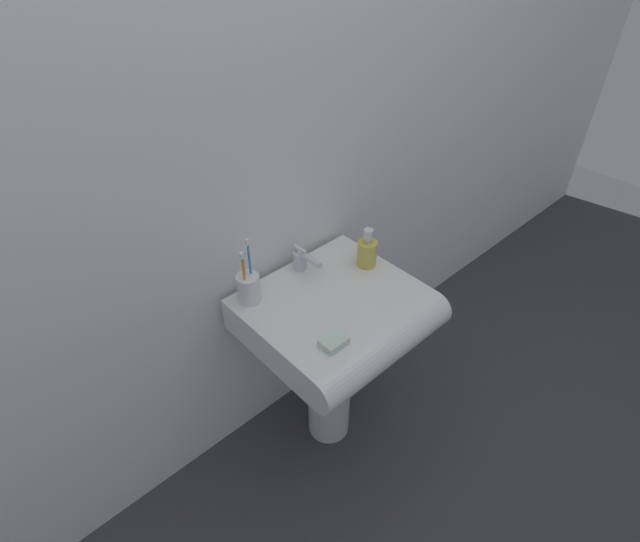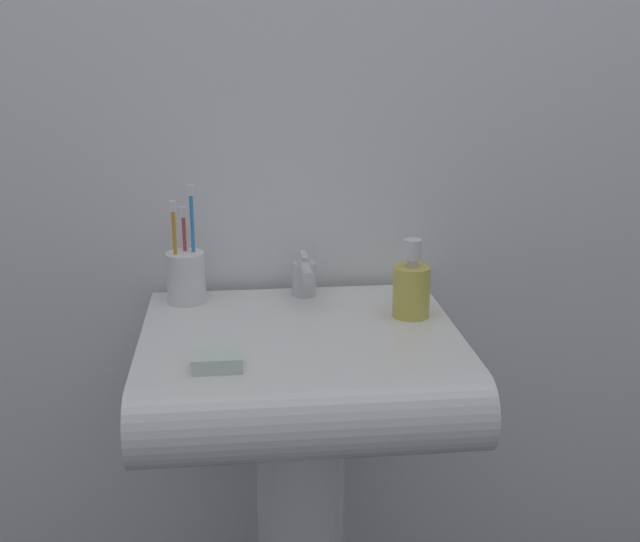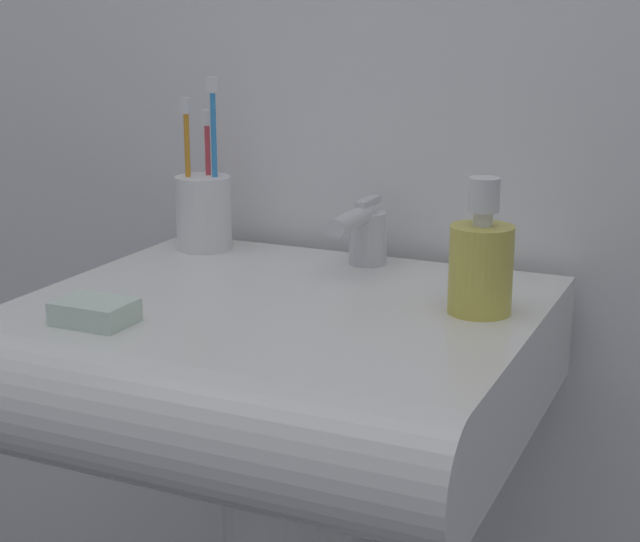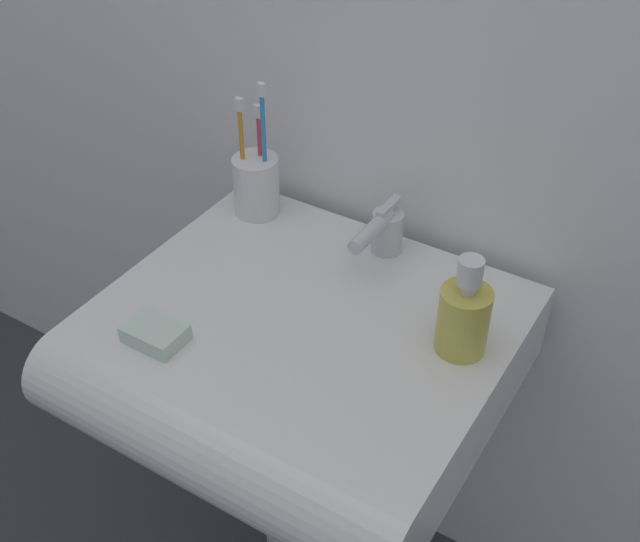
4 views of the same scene
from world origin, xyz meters
The scene contains 6 objects.
sink_pedestal centered at (0.00, 0.00, 0.29)m, with size 0.16×0.16×0.59m, color white.
sink_basin centered at (0.00, -0.05, 0.65)m, with size 0.54×0.50×0.12m.
faucet centered at (0.02, 0.17, 0.75)m, with size 0.05×0.13×0.08m.
toothbrush_cup centered at (-0.20, 0.16, 0.76)m, with size 0.07×0.07×0.22m.
soap_bottle centered at (0.20, 0.04, 0.76)m, with size 0.07×0.07×0.14m.
bar_soap centered at (-0.14, -0.16, 0.72)m, with size 0.08×0.06×0.02m, color silver.
Camera 4 is at (0.45, -0.70, 1.43)m, focal length 45.00 mm.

